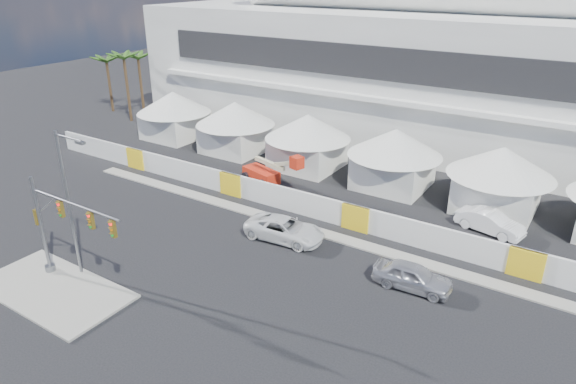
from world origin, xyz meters
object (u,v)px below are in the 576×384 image
Objects in this scene: sedan_silver at (412,276)px; pickup_curb at (285,229)px; traffic_mast at (58,228)px; streetlight_median at (70,196)px; boom_lift at (267,172)px; lot_car_a at (490,222)px.

sedan_silver reaches higher than pickup_curb.
traffic_mast reaches higher than pickup_curb.
streetlight_median is (-18.35, -10.18, 4.78)m from sedan_silver.
pickup_curb is 14.66m from streetlight_median.
streetlight_median is 19.92m from boom_lift.
pickup_curb is at bearing 53.24° from streetlight_median.
traffic_mast is at bearing -101.97° from streetlight_median.
traffic_mast is at bearing 148.23° from lot_car_a.
sedan_silver reaches higher than lot_car_a.
lot_car_a is 29.39m from streetlight_median.
streetlight_median is (-20.56, -20.44, 4.79)m from lot_car_a.
sedan_silver is 21.52m from streetlight_median.
boom_lift is at bearing 36.51° from pickup_curb.
boom_lift is (-19.63, -1.09, 0.18)m from lot_car_a.
traffic_mast is 0.86× the size of streetlight_median.
streetlight_median is at bearing -76.86° from boom_lift.
pickup_curb is 0.78× the size of boom_lift.
streetlight_median reaches higher than boom_lift.
sedan_silver is at bearing -100.46° from pickup_curb.
traffic_mast is (-8.51, -12.10, 3.00)m from pickup_curb.
sedan_silver is at bearing 31.06° from traffic_mast.
streetlight_median reaches higher than pickup_curb.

